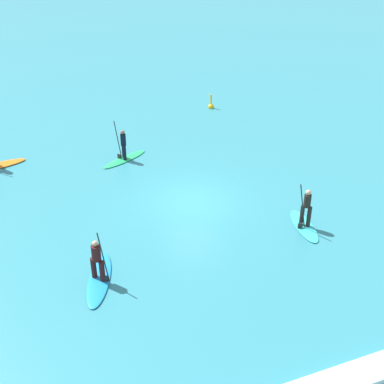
# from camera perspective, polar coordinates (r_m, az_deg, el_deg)

# --- Properties ---
(ground_plane) EXTENTS (120.00, 120.00, 0.00)m
(ground_plane) POSITION_cam_1_polar(r_m,az_deg,el_deg) (23.68, 0.00, -1.05)
(ground_plane) COLOR teal
(ground_plane) RESTS_ON ground
(surfer_on_green_board) EXTENTS (2.80, 1.84, 2.14)m
(surfer_on_green_board) POSITION_cam_1_polar(r_m,az_deg,el_deg) (27.45, -7.42, 4.27)
(surfer_on_green_board) COLOR #23B266
(surfer_on_green_board) RESTS_ON ground_plane
(surfer_on_blue_board) EXTENTS (1.83, 3.18, 2.18)m
(surfer_on_blue_board) POSITION_cam_1_polar(r_m,az_deg,el_deg) (19.22, -10.15, -8.59)
(surfer_on_blue_board) COLOR #1E8CD1
(surfer_on_blue_board) RESTS_ON ground_plane
(surfer_on_teal_board) EXTENTS (1.20, 2.59, 2.18)m
(surfer_on_teal_board) POSITION_cam_1_polar(r_m,az_deg,el_deg) (22.21, 12.19, -2.82)
(surfer_on_teal_board) COLOR #33C6CC
(surfer_on_teal_board) RESTS_ON ground_plane
(marker_buoy) EXTENTS (0.37, 0.37, 1.01)m
(marker_buoy) POSITION_cam_1_polar(r_m,az_deg,el_deg) (34.26, 2.08, 9.37)
(marker_buoy) COLOR yellow
(marker_buoy) RESTS_ON ground_plane
(wave_crest) EXTENTS (21.46, 0.90, 0.18)m
(wave_crest) POSITION_cam_1_polar(r_m,az_deg,el_deg) (16.28, 15.06, -19.52)
(wave_crest) COLOR white
(wave_crest) RESTS_ON ground_plane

